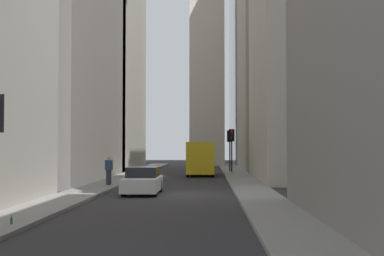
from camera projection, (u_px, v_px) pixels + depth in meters
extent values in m
plane|color=#302D30|center=(169.00, 194.00, 27.43)|extent=(135.00, 135.00, 0.00)
cube|color=gray|center=(83.00, 193.00, 27.57)|extent=(90.00, 2.20, 0.14)
cube|color=gray|center=(256.00, 193.00, 27.29)|extent=(90.00, 2.20, 0.14)
cube|color=beige|center=(324.00, 7.00, 39.07)|extent=(13.76, 10.00, 25.62)
cube|color=#A8A091|center=(287.00, 25.00, 57.41)|extent=(15.67, 10.00, 31.47)
cube|color=gray|center=(39.00, 49.00, 39.36)|extent=(19.37, 10.00, 19.50)
cube|color=#B7B2A5|center=(90.00, 49.00, 56.31)|extent=(17.66, 10.00, 25.65)
cube|color=beige|center=(207.00, 73.00, 69.33)|extent=(4.48, 4.48, 24.12)
cube|color=yellow|center=(200.00, 158.00, 44.05)|extent=(4.60, 2.25, 2.60)
cube|color=#38383D|center=(201.00, 161.00, 47.24)|extent=(1.90, 2.25, 1.90)
cube|color=black|center=(201.00, 154.00, 47.26)|extent=(1.92, 2.09, 0.64)
cylinder|color=black|center=(212.00, 169.00, 47.18)|extent=(0.88, 0.28, 0.88)
cylinder|color=black|center=(190.00, 169.00, 47.24)|extent=(0.88, 0.28, 0.88)
cylinder|color=black|center=(212.00, 172.00, 42.59)|extent=(0.88, 0.28, 0.88)
cylinder|color=black|center=(188.00, 172.00, 42.65)|extent=(0.88, 0.28, 0.88)
cube|color=silver|center=(143.00, 184.00, 27.65)|extent=(4.30, 1.78, 0.70)
cube|color=black|center=(143.00, 172.00, 27.87)|extent=(2.10, 1.58, 0.54)
cylinder|color=black|center=(155.00, 190.00, 26.27)|extent=(0.64, 0.22, 0.64)
cylinder|color=black|center=(124.00, 190.00, 26.32)|extent=(0.64, 0.22, 0.64)
cylinder|color=black|center=(160.00, 186.00, 28.97)|extent=(0.64, 0.22, 0.64)
cylinder|color=black|center=(131.00, 186.00, 29.02)|extent=(0.64, 0.22, 0.64)
cylinder|color=black|center=(230.00, 156.00, 50.39)|extent=(0.12, 0.12, 2.87)
cube|color=black|center=(230.00, 136.00, 50.45)|extent=(0.28, 0.32, 0.90)
cube|color=black|center=(230.00, 136.00, 50.61)|extent=(0.03, 0.52, 1.10)
sphere|color=red|center=(230.00, 133.00, 50.30)|extent=(0.20, 0.20, 0.20)
sphere|color=black|center=(230.00, 136.00, 50.29)|extent=(0.20, 0.20, 0.20)
sphere|color=black|center=(230.00, 139.00, 50.28)|extent=(0.20, 0.20, 0.20)
cylinder|color=black|center=(232.00, 156.00, 47.68)|extent=(0.12, 0.12, 2.91)
cube|color=black|center=(232.00, 135.00, 47.74)|extent=(0.28, 0.32, 0.90)
cube|color=black|center=(232.00, 135.00, 47.90)|extent=(0.03, 0.52, 1.10)
sphere|color=red|center=(232.00, 132.00, 47.59)|extent=(0.20, 0.20, 0.20)
sphere|color=black|center=(232.00, 135.00, 47.58)|extent=(0.20, 0.20, 0.20)
sphere|color=black|center=(232.00, 138.00, 47.57)|extent=(0.20, 0.20, 0.20)
cylinder|color=#33333D|center=(110.00, 178.00, 32.38)|extent=(0.16, 0.16, 0.88)
cylinder|color=#33333D|center=(107.00, 178.00, 32.39)|extent=(0.16, 0.16, 0.88)
cube|color=navy|center=(109.00, 165.00, 32.41)|extent=(0.26, 0.44, 0.62)
sphere|color=beige|center=(109.00, 158.00, 32.43)|extent=(0.22, 0.22, 0.22)
cylinder|color=#236033|center=(11.00, 221.00, 15.98)|extent=(0.07, 0.07, 0.20)
cylinder|color=#236033|center=(11.00, 217.00, 15.99)|extent=(0.03, 0.03, 0.07)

